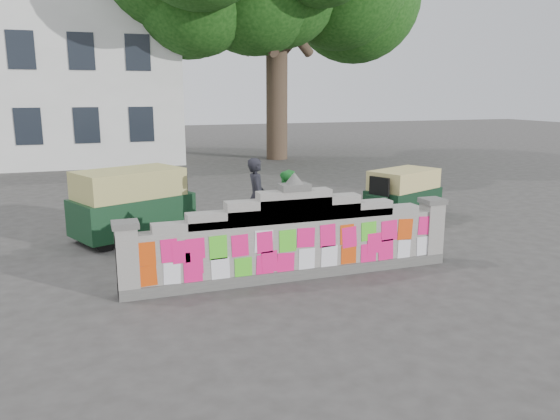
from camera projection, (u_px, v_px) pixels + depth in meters
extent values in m
plane|color=#383533|center=(294.00, 277.00, 10.34)|extent=(100.00, 100.00, 0.00)
cube|color=#4C4C49|center=(294.00, 272.00, 10.32)|extent=(6.40, 0.42, 0.20)
cube|color=gray|center=(294.00, 247.00, 10.21)|extent=(6.40, 0.32, 1.00)
cube|color=gray|center=(294.00, 217.00, 10.09)|extent=(5.20, 0.32, 0.14)
cube|color=gray|center=(294.00, 214.00, 10.08)|extent=(4.00, 0.32, 0.28)
cube|color=gray|center=(294.00, 209.00, 10.06)|extent=(2.60, 0.32, 0.44)
cube|color=gray|center=(294.00, 206.00, 10.05)|extent=(1.40, 0.32, 0.58)
cube|color=#4C4C49|center=(294.00, 187.00, 9.97)|extent=(0.55, 0.36, 0.12)
cone|color=#4C4C49|center=(294.00, 178.00, 9.94)|extent=(0.36, 0.36, 0.22)
cube|color=gray|center=(127.00, 262.00, 9.21)|extent=(0.36, 0.40, 1.24)
cube|color=#4C4C49|center=(125.00, 225.00, 9.07)|extent=(0.44, 0.44, 0.10)
cube|color=gray|center=(431.00, 232.00, 11.20)|extent=(0.36, 0.40, 1.24)
cube|color=#4C4C49|center=(433.00, 201.00, 11.07)|extent=(0.44, 0.44, 0.10)
cube|color=silver|center=(7.00, 81.00, 27.43)|extent=(16.00, 10.00, 8.00)
cylinder|color=#38281E|center=(277.00, 101.00, 28.25)|extent=(1.10, 1.10, 6.00)
imported|color=black|center=(257.00, 223.00, 12.43)|extent=(2.07, 1.03, 1.04)
imported|color=black|center=(257.00, 208.00, 12.35)|extent=(0.53, 0.71, 1.76)
imported|color=green|center=(288.00, 210.00, 12.14)|extent=(0.72, 0.90, 1.76)
cube|color=#11331B|center=(131.00, 214.00, 12.98)|extent=(2.92, 2.31, 0.86)
cube|color=tan|center=(129.00, 183.00, 12.82)|extent=(2.70, 2.17, 0.64)
cube|color=#11331B|center=(179.00, 207.00, 13.88)|extent=(0.79, 0.90, 0.75)
cube|color=black|center=(178.00, 182.00, 13.74)|extent=(0.38, 0.72, 0.64)
cylinder|color=black|center=(183.00, 218.00, 14.02)|extent=(0.54, 0.33, 0.54)
cylinder|color=black|center=(105.00, 240.00, 11.98)|extent=(0.54, 0.33, 0.54)
cylinder|color=black|center=(82.00, 230.00, 12.83)|extent=(0.54, 0.33, 0.54)
cube|color=black|center=(403.00, 201.00, 15.10)|extent=(2.39, 1.88, 0.70)
cube|color=tan|center=(404.00, 179.00, 14.97)|extent=(2.21, 1.77, 0.53)
cube|color=black|center=(379.00, 207.00, 14.37)|extent=(0.65, 0.74, 0.62)
cube|color=black|center=(379.00, 187.00, 14.26)|extent=(0.31, 0.60, 0.53)
cylinder|color=black|center=(376.00, 217.00, 14.36)|extent=(0.45, 0.27, 0.44)
cylinder|color=black|center=(404.00, 204.00, 16.03)|extent=(0.45, 0.27, 0.44)
cylinder|color=black|center=(433.00, 209.00, 15.33)|extent=(0.45, 0.27, 0.44)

